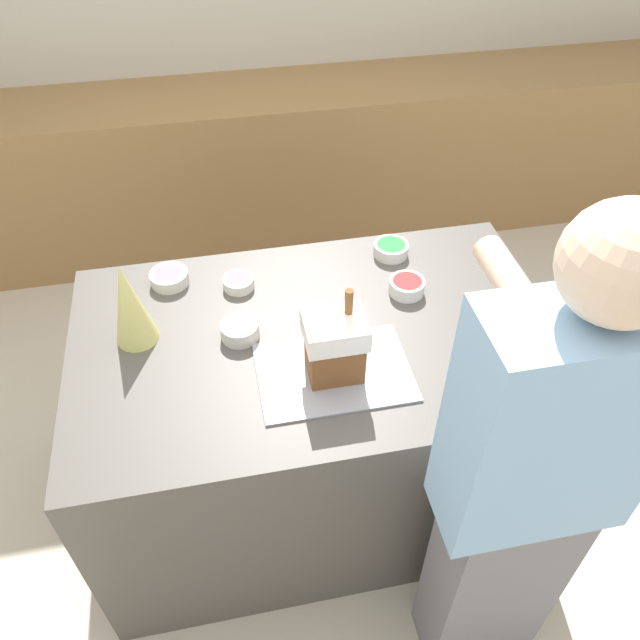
# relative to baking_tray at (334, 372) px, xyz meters

# --- Properties ---
(ground_plane) EXTENTS (12.00, 12.00, 0.00)m
(ground_plane) POSITION_rel_baking_tray_xyz_m (-0.02, 0.18, -0.89)
(ground_plane) COLOR beige
(back_cabinet_block) EXTENTS (6.00, 0.60, 0.91)m
(back_cabinet_block) POSITION_rel_baking_tray_xyz_m (-0.02, 2.04, -0.44)
(back_cabinet_block) COLOR #9E7547
(back_cabinet_block) RESTS_ON ground_plane
(kitchen_island) EXTENTS (1.59, 0.97, 0.88)m
(kitchen_island) POSITION_rel_baking_tray_xyz_m (-0.02, 0.18, -0.45)
(kitchen_island) COLOR #514C47
(kitchen_island) RESTS_ON ground_plane
(baking_tray) EXTENTS (0.46, 0.33, 0.01)m
(baking_tray) POSITION_rel_baking_tray_xyz_m (0.00, 0.00, 0.00)
(baking_tray) COLOR #9E9EA8
(baking_tray) RESTS_ON kitchen_island
(gingerbread_house) EXTENTS (0.18, 0.15, 0.29)m
(gingerbread_house) POSITION_rel_baking_tray_xyz_m (0.00, 0.00, 0.12)
(gingerbread_house) COLOR brown
(gingerbread_house) RESTS_ON baking_tray
(decorative_tree) EXTENTS (0.14, 0.14, 0.29)m
(decorative_tree) POSITION_rel_baking_tray_xyz_m (-0.59, 0.27, 0.14)
(decorative_tree) COLOR #DBD675
(decorative_tree) RESTS_ON kitchen_island
(candy_bowl_far_right) EXTENTS (0.13, 0.13, 0.05)m
(candy_bowl_far_right) POSITION_rel_baking_tray_xyz_m (0.33, 0.54, 0.02)
(candy_bowl_far_right) COLOR silver
(candy_bowl_far_right) RESTS_ON kitchen_island
(candy_bowl_far_left) EXTENTS (0.11, 0.11, 0.04)m
(candy_bowl_far_left) POSITION_rel_baking_tray_xyz_m (-0.24, 0.46, 0.02)
(candy_bowl_far_left) COLOR white
(candy_bowl_far_left) RESTS_ON kitchen_island
(candy_bowl_front_corner) EXTENTS (0.12, 0.12, 0.05)m
(candy_bowl_front_corner) POSITION_rel_baking_tray_xyz_m (0.33, 0.32, 0.02)
(candy_bowl_front_corner) COLOR white
(candy_bowl_front_corner) RESTS_ON kitchen_island
(candy_bowl_beside_tree) EXTENTS (0.12, 0.12, 0.05)m
(candy_bowl_beside_tree) POSITION_rel_baking_tray_xyz_m (-0.26, 0.21, 0.03)
(candy_bowl_beside_tree) COLOR silver
(candy_bowl_beside_tree) RESTS_ON kitchen_island
(candy_bowl_behind_tray) EXTENTS (0.13, 0.13, 0.05)m
(candy_bowl_behind_tray) POSITION_rel_baking_tray_xyz_m (-0.48, 0.53, 0.02)
(candy_bowl_behind_tray) COLOR silver
(candy_bowl_behind_tray) RESTS_ON kitchen_island
(person) EXTENTS (0.46, 0.58, 1.76)m
(person) POSITION_rel_baking_tray_xyz_m (0.39, -0.51, 0.02)
(person) COLOR slate
(person) RESTS_ON ground_plane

